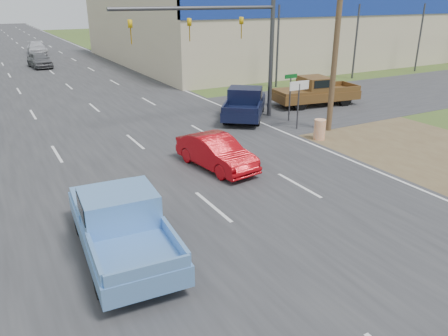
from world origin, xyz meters
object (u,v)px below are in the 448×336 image
blue_pickup (120,221)px  distant_car_silver (37,48)px  distant_car_grey (39,60)px  red_convertible (216,153)px  navy_pickup (245,102)px  brown_pickup (314,91)px

blue_pickup → distant_car_silver: (4.22, 48.52, -0.16)m
blue_pickup → distant_car_grey: size_ratio=1.26×
distant_car_silver → red_convertible: bearing=-85.7°
red_convertible → navy_pickup: navy_pickup is taller
blue_pickup → navy_pickup: bearing=49.2°
red_convertible → blue_pickup: size_ratio=0.73×
red_convertible → distant_car_grey: size_ratio=0.92×
blue_pickup → distant_car_grey: 36.80m
red_convertible → distant_car_silver: 44.30m
brown_pickup → distant_car_silver: (-11.69, 37.56, -0.18)m
navy_pickup → distant_car_silver: navy_pickup is taller
distant_car_grey → brown_pickup: bearing=-68.5°
red_convertible → brown_pickup: 12.65m
blue_pickup → distant_car_silver: bearing=89.1°
red_convertible → navy_pickup: size_ratio=0.75×
red_convertible → brown_pickup: (10.71, 6.73, 0.26)m
blue_pickup → distant_car_silver: 48.70m
distant_car_grey → navy_pickup: bearing=-79.2°
distant_car_grey → distant_car_silver: size_ratio=0.86×
navy_pickup → brown_pickup: size_ratio=0.93×
blue_pickup → distant_car_grey: (2.91, 36.69, -0.15)m
distant_car_silver → brown_pickup: bearing=-69.7°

